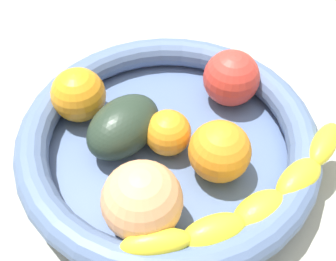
{
  "coord_description": "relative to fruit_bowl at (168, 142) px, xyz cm",
  "views": [
    {
      "loc": [
        3.99,
        -29.76,
        43.11
      ],
      "look_at": [
        0.0,
        0.0,
        8.02
      ],
      "focal_mm": 44.68,
      "sensor_mm": 36.0,
      "label": 1
    }
  ],
  "objects": [
    {
      "name": "kitchen_counter",
      "position": [
        0.0,
        0.0,
        -4.44
      ],
      "size": [
        120.0,
        120.0,
        3.0
      ],
      "primitive_type": "cube",
      "color": "#9BA092",
      "rests_on": "ground"
    },
    {
      "name": "fruit_bowl",
      "position": [
        0.0,
        0.0,
        0.0
      ],
      "size": [
        33.99,
        33.99,
        5.69
      ],
      "color": "slate",
      "rests_on": "kitchen_counter"
    },
    {
      "name": "banana_draped_left",
      "position": [
        9.7,
        -7.75,
        1.7
      ],
      "size": [
        22.06,
        19.32,
        4.64
      ],
      "color": "yellow",
      "rests_on": "fruit_bowl"
    },
    {
      "name": "orange_mid_left",
      "position": [
        0.21,
        -0.24,
        1.69
      ],
      "size": [
        5.24,
        5.24,
        5.24
      ],
      "primitive_type": "sphere",
      "color": "orange",
      "rests_on": "fruit_bowl"
    },
    {
      "name": "avocado_dark",
      "position": [
        -5.02,
        -0.1,
        1.98
      ],
      "size": [
        10.58,
        11.63,
        5.81
      ],
      "primitive_type": "ellipsoid",
      "rotation": [
        0.0,
        0.0,
        1.03
      ],
      "color": "#253629",
      "rests_on": "fruit_bowl"
    },
    {
      "name": "orange_front",
      "position": [
        5.8,
        -2.44,
        2.42
      ],
      "size": [
        6.69,
        6.69,
        6.69
      ],
      "primitive_type": "sphere",
      "color": "orange",
      "rests_on": "fruit_bowl"
    },
    {
      "name": "tomato_red",
      "position": [
        6.6,
        9.01,
        2.55
      ],
      "size": [
        6.95,
        6.95,
        6.95
      ],
      "primitive_type": "sphere",
      "color": "red",
      "rests_on": "fruit_bowl"
    },
    {
      "name": "orange_mid_right",
      "position": [
        -11.23,
        3.89,
        2.34
      ],
      "size": [
        6.53,
        6.53,
        6.53
      ],
      "primitive_type": "sphere",
      "color": "orange",
      "rests_on": "fruit_bowl"
    },
    {
      "name": "peach_blush",
      "position": [
        -1.16,
        -9.75,
        2.99
      ],
      "size": [
        7.85,
        7.85,
        7.85
      ],
      "primitive_type": "sphere",
      "color": "#ECA06B",
      "rests_on": "fruit_bowl"
    }
  ]
}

